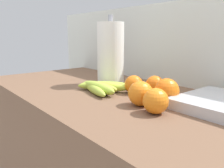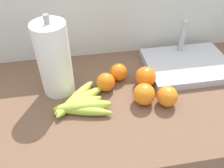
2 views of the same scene
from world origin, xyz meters
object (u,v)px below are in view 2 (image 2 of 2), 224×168
at_px(orange_right, 146,77).
at_px(orange_back_left, 144,94).
at_px(banana_bunch, 80,104).
at_px(paper_towel_roll, 54,60).
at_px(orange_far_right, 167,96).
at_px(orange_center, 106,82).
at_px(orange_back_right, 118,72).
at_px(sink_basin, 187,64).

distance_m(orange_right, orange_back_left, 0.10).
bearing_deg(banana_bunch, paper_towel_roll, 122.74).
relative_size(orange_back_left, orange_far_right, 1.07).
relative_size(orange_far_right, paper_towel_roll, 0.24).
relative_size(orange_center, orange_back_left, 0.89).
relative_size(orange_back_left, paper_towel_roll, 0.26).
distance_m(orange_back_right, paper_towel_roll, 0.26).
bearing_deg(orange_back_left, sink_basin, 35.58).
relative_size(banana_bunch, paper_towel_roll, 0.69).
distance_m(orange_center, orange_far_right, 0.24).
xyz_separation_m(orange_right, orange_back_right, (-0.10, 0.06, -0.01)).
relative_size(banana_bunch, orange_right, 2.56).
height_order(paper_towel_roll, sink_basin, paper_towel_roll).
xyz_separation_m(banana_bunch, paper_towel_roll, (-0.07, 0.11, 0.12)).
relative_size(orange_right, paper_towel_roll, 0.27).
xyz_separation_m(orange_back_right, sink_basin, (0.31, 0.03, -0.02)).
relative_size(orange_back_left, orange_back_right, 1.11).
distance_m(banana_bunch, orange_back_left, 0.23).
bearing_deg(orange_back_right, orange_center, -137.72).
height_order(orange_center, orange_far_right, orange_far_right).
bearing_deg(banana_bunch, orange_back_right, 39.52).
distance_m(orange_back_left, paper_towel_roll, 0.34).
xyz_separation_m(orange_right, orange_far_right, (0.05, -0.11, -0.00)).
height_order(orange_right, orange_far_right, orange_right).
height_order(banana_bunch, orange_back_right, orange_back_right).
distance_m(paper_towel_roll, sink_basin, 0.56).
xyz_separation_m(orange_back_left, paper_towel_roll, (-0.30, 0.13, 0.10)).
distance_m(banana_bunch, orange_center, 0.13).
bearing_deg(paper_towel_roll, sink_basin, 5.13).
bearing_deg(orange_right, orange_center, 179.15).
bearing_deg(orange_far_right, paper_towel_roll, 158.84).
bearing_deg(paper_towel_roll, orange_right, -5.69).
height_order(orange_center, paper_towel_roll, paper_towel_roll).
bearing_deg(orange_back_right, banana_bunch, -140.48).
relative_size(orange_right, orange_far_right, 1.10).
xyz_separation_m(orange_center, orange_far_right, (0.20, -0.12, 0.00)).
relative_size(banana_bunch, sink_basin, 0.59).
bearing_deg(orange_back_right, sink_basin, 4.83).
distance_m(orange_back_left, sink_basin, 0.30).
xyz_separation_m(orange_center, orange_back_right, (0.06, 0.05, 0.00)).
height_order(orange_right, paper_towel_roll, paper_towel_roll).
xyz_separation_m(orange_far_right, orange_back_right, (-0.14, 0.17, -0.00)).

